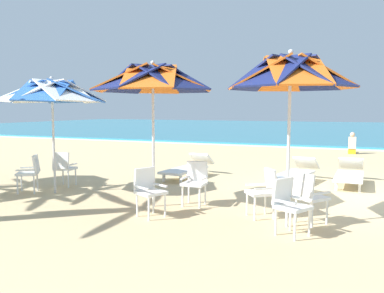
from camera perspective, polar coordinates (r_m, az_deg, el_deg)
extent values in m
plane|color=#D3B784|center=(9.48, 21.18, -6.67)|extent=(80.00, 80.00, 0.00)
cube|color=teal|center=(38.55, 22.57, 2.25)|extent=(80.00, 36.00, 0.10)
cube|color=white|center=(20.30, 22.16, -0.39)|extent=(80.00, 0.70, 0.01)
cylinder|color=silver|center=(6.65, 13.44, -1.40)|extent=(0.05, 0.05, 2.31)
cube|color=orange|center=(6.76, 17.90, 9.91)|extent=(1.13, 1.08, 0.52)
cube|color=navy|center=(7.06, 15.87, 9.77)|extent=(1.08, 1.13, 0.52)
cube|color=orange|center=(7.12, 12.76, 9.80)|extent=(1.08, 1.13, 0.52)
cube|color=navy|center=(6.91, 10.11, 9.99)|extent=(1.13, 1.08, 0.52)
cube|color=orange|center=(6.54, 9.35, 10.26)|extent=(1.13, 1.08, 0.52)
cube|color=navy|center=(6.21, 11.23, 10.49)|extent=(1.08, 1.13, 0.52)
cube|color=orange|center=(6.15, 14.79, 10.47)|extent=(1.08, 1.13, 0.52)
cube|color=navy|center=(6.38, 17.59, 10.20)|extent=(1.13, 1.08, 0.52)
sphere|color=silver|center=(6.67, 13.76, 12.85)|extent=(0.08, 0.08, 0.08)
cube|color=white|center=(7.08, 16.54, -6.93)|extent=(0.61, 0.61, 0.05)
cube|color=white|center=(6.89, 15.46, -5.33)|extent=(0.39, 0.32, 0.40)
cube|color=white|center=(7.19, 15.38, -5.81)|extent=(0.27, 0.34, 0.03)
cube|color=white|center=(6.93, 17.79, -6.31)|extent=(0.27, 0.34, 0.03)
cylinder|color=white|center=(7.37, 16.41, -8.29)|extent=(0.04, 0.04, 0.41)
cylinder|color=white|center=(7.15, 18.50, -8.78)|extent=(0.04, 0.04, 0.41)
cylinder|color=white|center=(7.12, 14.46, -8.72)|extent=(0.04, 0.04, 0.41)
cylinder|color=white|center=(6.89, 16.57, -9.26)|extent=(0.04, 0.04, 0.41)
cube|color=white|center=(6.34, 14.05, -8.31)|extent=(0.60, 0.60, 0.05)
cube|color=white|center=(6.41, 12.67, -6.07)|extent=(0.28, 0.41, 0.40)
cube|color=white|center=(6.47, 15.15, -7.06)|extent=(0.37, 0.22, 0.03)
cube|color=white|center=(6.16, 12.94, -7.64)|extent=(0.37, 0.22, 0.03)
cylinder|color=white|center=(6.44, 16.23, -10.29)|extent=(0.04, 0.04, 0.41)
cylinder|color=white|center=(6.16, 14.32, -10.96)|extent=(0.04, 0.04, 0.41)
cylinder|color=white|center=(6.64, 13.71, -9.75)|extent=(0.04, 0.04, 0.41)
cylinder|color=white|center=(6.37, 11.75, -10.36)|extent=(0.04, 0.04, 0.41)
cube|color=white|center=(7.27, 9.62, -6.46)|extent=(0.62, 0.62, 0.05)
cube|color=white|center=(7.31, 11.09, -4.62)|extent=(0.33, 0.39, 0.40)
cube|color=white|center=(7.07, 10.29, -5.90)|extent=(0.34, 0.27, 0.03)
cube|color=white|center=(7.43, 9.01, -5.33)|extent=(0.34, 0.27, 0.03)
cylinder|color=white|center=(7.09, 8.85, -8.67)|extent=(0.04, 0.04, 0.41)
cylinder|color=white|center=(7.41, 7.78, -8.04)|extent=(0.04, 0.04, 0.41)
cylinder|color=white|center=(7.24, 11.45, -8.43)|extent=(0.04, 0.04, 0.41)
cylinder|color=white|center=(7.55, 10.29, -7.83)|extent=(0.04, 0.04, 0.41)
cylinder|color=silver|center=(7.88, -5.47, -0.12)|extent=(0.05, 0.05, 2.34)
cube|color=orange|center=(7.83, -1.32, 9.59)|extent=(1.32, 1.26, 0.51)
cube|color=navy|center=(8.24, -2.42, 9.38)|extent=(1.25, 1.33, 0.51)
cube|color=orange|center=(8.43, -5.15, 9.27)|extent=(1.26, 1.32, 0.51)
cube|color=navy|center=(8.32, -8.08, 9.29)|extent=(1.33, 1.25, 0.51)
cube|color=orange|center=(7.94, -9.73, 9.45)|extent=(1.32, 1.26, 0.51)
cube|color=navy|center=(7.52, -9.00, 9.69)|extent=(1.25, 1.33, 0.51)
cube|color=orange|center=(7.30, -6.03, 9.86)|extent=(1.26, 1.32, 0.51)
cube|color=navy|center=(7.43, -2.73, 9.80)|extent=(1.33, 1.25, 0.51)
sphere|color=silver|center=(7.89, -5.57, 11.70)|extent=(0.08, 0.08, 0.08)
cube|color=white|center=(8.00, 0.30, -5.28)|extent=(0.46, 0.46, 0.05)
cube|color=white|center=(8.15, 0.77, -3.48)|extent=(0.42, 0.12, 0.40)
cube|color=white|center=(7.92, 1.67, -4.59)|extent=(0.06, 0.40, 0.03)
cube|color=white|center=(8.05, -1.05, -4.42)|extent=(0.06, 0.40, 0.03)
cylinder|color=white|center=(7.83, 1.09, -7.26)|extent=(0.04, 0.04, 0.41)
cylinder|color=white|center=(7.95, -1.34, -7.07)|extent=(0.04, 0.04, 0.41)
cylinder|color=white|center=(8.16, 1.88, -6.74)|extent=(0.04, 0.04, 0.41)
cylinder|color=white|center=(8.27, -0.45, -6.57)|extent=(0.04, 0.04, 0.41)
cube|color=white|center=(7.23, -5.81, -6.47)|extent=(0.59, 0.59, 0.05)
cube|color=white|center=(7.35, -6.74, -4.50)|extent=(0.26, 0.42, 0.40)
cube|color=white|center=(7.33, -4.54, -5.43)|extent=(0.38, 0.21, 0.03)
cube|color=white|center=(7.10, -7.13, -5.81)|extent=(0.38, 0.21, 0.03)
cylinder|color=white|center=(7.25, -3.82, -8.31)|extent=(0.04, 0.04, 0.41)
cylinder|color=white|center=(7.04, -6.11, -8.74)|extent=(0.04, 0.04, 0.41)
cylinder|color=white|center=(7.52, -5.49, -7.81)|extent=(0.04, 0.04, 0.41)
cylinder|color=white|center=(7.32, -7.73, -8.20)|extent=(0.04, 0.04, 0.41)
cylinder|color=silver|center=(9.64, -18.93, 0.07)|extent=(0.05, 0.05, 2.15)
cube|color=blue|center=(9.43, -15.84, 7.51)|extent=(1.35, 1.25, 0.52)
cube|color=white|center=(9.87, -16.12, 7.40)|extent=(1.26, 1.32, 0.52)
cube|color=blue|center=(10.15, -18.06, 7.29)|extent=(1.25, 1.35, 0.52)
cube|color=white|center=(10.13, -20.56, 7.21)|extent=(1.32, 1.26, 0.52)
cube|color=blue|center=(9.81, -22.34, 7.22)|extent=(1.35, 1.25, 0.52)
cube|color=white|center=(9.37, -22.34, 7.32)|extent=(1.26, 1.32, 0.52)
cube|color=blue|center=(9.07, -20.37, 7.46)|extent=(1.25, 1.35, 0.52)
cube|color=white|center=(9.09, -17.58, 7.54)|extent=(1.32, 1.26, 0.52)
sphere|color=silver|center=(9.62, -19.21, 9.11)|extent=(0.08, 0.08, 0.08)
cube|color=white|center=(9.96, -22.22, -3.56)|extent=(0.61, 0.61, 0.05)
cube|color=white|center=(9.88, -21.14, -2.27)|extent=(0.30, 0.40, 0.40)
cube|color=white|center=(9.75, -22.51, -3.11)|extent=(0.36, 0.24, 0.03)
cube|color=white|center=(10.13, -21.99, -2.77)|extent=(0.36, 0.24, 0.03)
cylinder|color=white|center=(9.87, -23.40, -5.06)|extent=(0.04, 0.04, 0.41)
cylinder|color=white|center=(10.20, -22.92, -4.70)|extent=(0.04, 0.04, 0.41)
cylinder|color=white|center=(9.79, -21.39, -5.07)|extent=(0.04, 0.04, 0.41)
cylinder|color=white|center=(10.12, -20.97, -4.71)|extent=(0.04, 0.04, 0.41)
cube|color=white|center=(10.46, -17.44, -2.99)|extent=(0.51, 0.51, 0.05)
cube|color=white|center=(10.26, -18.04, -1.90)|extent=(0.43, 0.16, 0.40)
cube|color=white|center=(10.55, -18.39, -2.34)|extent=(0.11, 0.40, 0.03)
cube|color=white|center=(10.35, -16.50, -2.44)|extent=(0.11, 0.40, 0.03)
cylinder|color=white|center=(10.74, -17.73, -4.04)|extent=(0.04, 0.04, 0.41)
cylinder|color=white|center=(10.56, -16.09, -4.15)|extent=(0.04, 0.04, 0.41)
cylinder|color=white|center=(10.44, -18.73, -4.33)|extent=(0.04, 0.04, 0.41)
cylinder|color=white|center=(10.26, -17.06, -4.45)|extent=(0.04, 0.04, 0.41)
cube|color=white|center=(10.72, 21.29, -3.94)|extent=(0.66, 1.71, 0.06)
cube|color=white|center=(11.74, 21.53, -2.23)|extent=(0.61, 0.48, 0.36)
cube|color=white|center=(10.11, 22.58, -5.34)|extent=(0.06, 0.06, 0.22)
cube|color=white|center=(10.13, 19.67, -5.22)|extent=(0.06, 0.06, 0.22)
cube|color=white|center=(11.37, 22.69, -4.19)|extent=(0.06, 0.06, 0.22)
cube|color=white|center=(11.38, 20.11, -4.08)|extent=(0.06, 0.06, 0.22)
cube|color=white|center=(10.52, 14.04, -3.90)|extent=(0.94, 1.79, 0.06)
cube|color=white|center=(11.48, 15.81, -2.22)|extent=(0.68, 0.58, 0.36)
cube|color=white|center=(9.87, 14.20, -5.35)|extent=(0.06, 0.06, 0.22)
cube|color=white|center=(10.04, 11.43, -5.10)|extent=(0.06, 0.06, 0.22)
cube|color=white|center=(11.06, 16.38, -4.24)|extent=(0.06, 0.06, 0.22)
cube|color=white|center=(11.22, 13.87, -4.04)|extent=(0.06, 0.06, 0.22)
cube|color=white|center=(11.06, -1.10, -3.29)|extent=(0.80, 1.75, 0.06)
cube|color=white|center=(11.95, 1.39, -1.72)|extent=(0.65, 0.54, 0.36)
cube|color=white|center=(10.41, -1.61, -4.62)|extent=(0.06, 0.06, 0.22)
cube|color=white|center=(10.67, -3.99, -4.38)|extent=(0.06, 0.06, 0.22)
cube|color=white|center=(11.52, 1.58, -3.64)|extent=(0.06, 0.06, 0.22)
cube|color=white|center=(11.75, -0.66, -3.45)|extent=(0.06, 0.06, 0.22)
cube|color=yellow|center=(18.35, 21.63, -0.65)|extent=(0.30, 0.24, 0.20)
cube|color=beige|center=(18.29, 21.67, 0.46)|extent=(0.30, 0.25, 0.54)
sphere|color=beige|center=(18.26, 21.71, 1.58)|extent=(0.20, 0.20, 0.20)
cube|color=beige|center=(18.75, 21.66, -0.62)|extent=(0.26, 0.76, 0.14)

